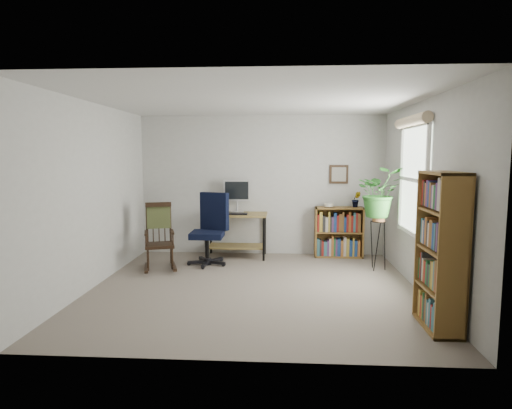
# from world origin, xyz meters

# --- Properties ---
(floor) EXTENTS (4.20, 4.00, 0.00)m
(floor) POSITION_xyz_m (0.00, 0.00, 0.00)
(floor) COLOR gray
(floor) RESTS_ON ground
(ceiling) EXTENTS (4.20, 4.00, 0.00)m
(ceiling) POSITION_xyz_m (0.00, 0.00, 2.40)
(ceiling) COLOR silver
(ceiling) RESTS_ON ground
(wall_back) EXTENTS (4.20, 0.00, 2.40)m
(wall_back) POSITION_xyz_m (0.00, 2.00, 1.20)
(wall_back) COLOR #B9B8B4
(wall_back) RESTS_ON ground
(wall_front) EXTENTS (4.20, 0.00, 2.40)m
(wall_front) POSITION_xyz_m (0.00, -2.00, 1.20)
(wall_front) COLOR #B9B8B4
(wall_front) RESTS_ON ground
(wall_left) EXTENTS (0.00, 4.00, 2.40)m
(wall_left) POSITION_xyz_m (-2.10, 0.00, 1.20)
(wall_left) COLOR #B9B8B4
(wall_left) RESTS_ON ground
(wall_right) EXTENTS (0.00, 4.00, 2.40)m
(wall_right) POSITION_xyz_m (2.10, 0.00, 1.20)
(wall_right) COLOR #B9B8B4
(wall_right) RESTS_ON ground
(window) EXTENTS (0.12, 1.20, 1.50)m
(window) POSITION_xyz_m (2.06, 0.30, 1.40)
(window) COLOR white
(window) RESTS_ON wall_right
(desk) EXTENTS (1.04, 0.57, 0.75)m
(desk) POSITION_xyz_m (-0.42, 1.70, 0.37)
(desk) COLOR olive
(desk) RESTS_ON floor
(monitor) EXTENTS (0.46, 0.16, 0.56)m
(monitor) POSITION_xyz_m (-0.42, 1.84, 1.03)
(monitor) COLOR silver
(monitor) RESTS_ON desk
(keyboard) EXTENTS (0.40, 0.15, 0.02)m
(keyboard) POSITION_xyz_m (-0.42, 1.58, 0.76)
(keyboard) COLOR black
(keyboard) RESTS_ON desk
(office_chair) EXTENTS (0.81, 0.81, 1.15)m
(office_chair) POSITION_xyz_m (-0.82, 1.16, 0.57)
(office_chair) COLOR black
(office_chair) RESTS_ON floor
(rocking_chair) EXTENTS (0.77, 1.00, 1.02)m
(rocking_chair) POSITION_xyz_m (-1.49, 0.84, 0.51)
(rocking_chair) COLOR black
(rocking_chair) RESTS_ON floor
(low_bookshelf) EXTENTS (0.81, 0.27, 0.85)m
(low_bookshelf) POSITION_xyz_m (1.32, 1.82, 0.43)
(low_bookshelf) COLOR brown
(low_bookshelf) RESTS_ON floor
(tall_bookshelf) EXTENTS (0.29, 0.68, 1.56)m
(tall_bookshelf) POSITION_xyz_m (1.92, -1.17, 0.78)
(tall_bookshelf) COLOR brown
(tall_bookshelf) RESTS_ON floor
(plant_stand) EXTENTS (0.30, 0.30, 0.86)m
(plant_stand) POSITION_xyz_m (1.80, 1.03, 0.43)
(plant_stand) COLOR black
(plant_stand) RESTS_ON floor
(spider_plant) EXTENTS (1.69, 1.88, 1.46)m
(spider_plant) POSITION_xyz_m (1.80, 1.03, 1.53)
(spider_plant) COLOR #296A25
(spider_plant) RESTS_ON plant_stand
(potted_plant_small) EXTENTS (0.13, 0.24, 0.11)m
(potted_plant_small) POSITION_xyz_m (1.60, 1.83, 0.91)
(potted_plant_small) COLOR #296A25
(potted_plant_small) RESTS_ON low_bookshelf
(framed_picture) EXTENTS (0.32, 0.04, 0.32)m
(framed_picture) POSITION_xyz_m (1.32, 1.97, 1.40)
(framed_picture) COLOR black
(framed_picture) RESTS_ON wall_back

